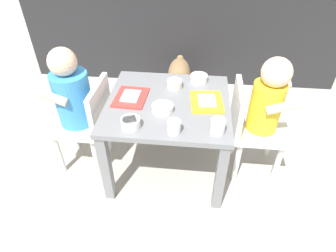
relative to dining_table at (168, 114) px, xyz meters
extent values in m
plane|color=#B2ADA3|center=(0.00, 0.00, -0.35)|extent=(7.00, 7.00, 0.00)
cube|color=#232326|center=(0.00, 1.11, 0.15)|extent=(2.38, 0.35, 1.01)
cube|color=slate|center=(0.00, 0.00, 0.06)|extent=(0.58, 0.56, 0.03)
cube|color=slate|center=(-0.26, -0.25, -0.15)|extent=(0.04, 0.04, 0.40)
cube|color=slate|center=(0.26, -0.25, -0.15)|extent=(0.04, 0.04, 0.40)
cube|color=slate|center=(-0.26, 0.25, -0.15)|extent=(0.04, 0.04, 0.40)
cube|color=slate|center=(0.26, 0.25, -0.15)|extent=(0.04, 0.04, 0.40)
cube|color=white|center=(-0.46, -0.01, -0.08)|extent=(0.29, 0.29, 0.02)
cube|color=white|center=(-0.33, -0.02, 0.04)|extent=(0.03, 0.27, 0.22)
cylinder|color=#388CD8|center=(-0.46, -0.01, 0.06)|extent=(0.18, 0.18, 0.27)
sphere|color=beige|center=(-0.47, -0.01, 0.26)|extent=(0.13, 0.13, 0.13)
cylinder|color=white|center=(-0.56, 0.09, -0.22)|extent=(0.03, 0.03, 0.26)
cylinder|color=white|center=(-0.56, -0.11, -0.22)|extent=(0.03, 0.03, 0.26)
cylinder|color=white|center=(-0.36, 0.08, -0.22)|extent=(0.03, 0.03, 0.26)
cylinder|color=white|center=(-0.37, -0.11, -0.22)|extent=(0.03, 0.03, 0.26)
cylinder|color=beige|center=(-0.51, 0.09, 0.13)|extent=(0.15, 0.04, 0.09)
cylinder|color=beige|center=(-0.51, -0.11, 0.13)|extent=(0.15, 0.04, 0.09)
cube|color=white|center=(0.46, 0.03, -0.08)|extent=(0.28, 0.28, 0.02)
cube|color=white|center=(0.33, 0.03, 0.04)|extent=(0.02, 0.27, 0.22)
cylinder|color=yellow|center=(0.46, 0.03, 0.05)|extent=(0.15, 0.15, 0.25)
sphere|color=beige|center=(0.47, 0.03, 0.24)|extent=(0.14, 0.14, 0.14)
cylinder|color=white|center=(0.56, -0.07, -0.22)|extent=(0.03, 0.03, 0.26)
cylinder|color=white|center=(0.56, 0.13, -0.22)|extent=(0.03, 0.03, 0.26)
cylinder|color=white|center=(0.36, -0.07, -0.22)|extent=(0.03, 0.03, 0.26)
cylinder|color=white|center=(0.36, 0.13, -0.22)|extent=(0.03, 0.03, 0.26)
cylinder|color=beige|center=(0.51, -0.05, 0.11)|extent=(0.15, 0.04, 0.09)
cylinder|color=beige|center=(0.51, 0.12, 0.11)|extent=(0.15, 0.04, 0.09)
ellipsoid|color=olive|center=(0.01, 0.69, -0.15)|extent=(0.17, 0.36, 0.17)
sphere|color=olive|center=(0.02, 0.49, -0.10)|extent=(0.13, 0.13, 0.13)
sphere|color=black|center=(0.02, 0.44, -0.11)|extent=(0.06, 0.06, 0.06)
torus|color=green|center=(0.02, 0.52, -0.12)|extent=(0.11, 0.04, 0.11)
sphere|color=olive|center=(0.00, 0.86, -0.11)|extent=(0.05, 0.05, 0.05)
cylinder|color=olive|center=(-0.04, 0.59, -0.29)|extent=(0.04, 0.04, 0.13)
cylinder|color=olive|center=(0.06, 0.59, -0.29)|extent=(0.04, 0.04, 0.13)
cylinder|color=olive|center=(-0.04, 0.78, -0.29)|extent=(0.04, 0.04, 0.13)
cylinder|color=olive|center=(0.05, 0.79, -0.29)|extent=(0.04, 0.04, 0.13)
cube|color=red|center=(-0.18, 0.01, 0.07)|extent=(0.16, 0.20, 0.01)
cube|color=white|center=(-0.18, 0.01, 0.08)|extent=(0.09, 0.11, 0.01)
cube|color=gold|center=(0.18, 0.01, 0.07)|extent=(0.16, 0.20, 0.01)
cube|color=white|center=(0.18, 0.01, 0.08)|extent=(0.09, 0.11, 0.01)
cylinder|color=white|center=(0.05, -0.22, 0.10)|extent=(0.06, 0.06, 0.06)
cylinder|color=silver|center=(0.05, -0.22, 0.09)|extent=(0.05, 0.05, 0.03)
cylinder|color=white|center=(0.23, -0.20, 0.10)|extent=(0.06, 0.06, 0.06)
cylinder|color=silver|center=(0.23, -0.20, 0.09)|extent=(0.05, 0.05, 0.04)
cylinder|color=white|center=(0.14, 0.21, 0.09)|extent=(0.09, 0.09, 0.04)
cylinder|color=gold|center=(0.14, 0.21, 0.10)|extent=(0.07, 0.07, 0.01)
cylinder|color=white|center=(-0.02, -0.08, 0.09)|extent=(0.10, 0.10, 0.03)
cylinder|color=#D84C33|center=(-0.02, -0.08, 0.10)|extent=(0.08, 0.08, 0.01)
cylinder|color=silver|center=(0.02, 0.14, 0.09)|extent=(0.08, 0.08, 0.04)
cylinder|color=#B26633|center=(0.02, 0.14, 0.11)|extent=(0.06, 0.06, 0.01)
cylinder|color=white|center=(-0.14, -0.20, 0.09)|extent=(0.08, 0.08, 0.04)
cylinder|color=#B26633|center=(-0.14, -0.20, 0.11)|extent=(0.07, 0.07, 0.01)
camera|label=1|loc=(0.12, -1.13, 0.83)|focal=30.74mm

